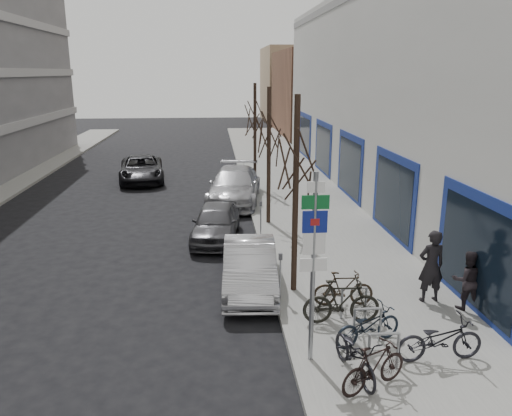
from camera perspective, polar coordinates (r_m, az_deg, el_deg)
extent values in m
plane|color=black|center=(11.05, -6.77, -17.94)|extent=(120.00, 120.00, 0.00)
cube|color=slate|center=(20.55, 6.69, -1.68)|extent=(5.00, 70.00, 0.15)
cube|color=brown|center=(50.86, 9.64, 12.80)|extent=(12.00, 14.00, 8.00)
cube|color=#937A5B|center=(65.58, 6.79, 13.86)|extent=(13.00, 12.00, 9.00)
cylinder|color=gray|center=(10.24, 6.52, -7.44)|extent=(0.10, 0.10, 4.20)
cube|color=white|center=(9.66, 6.87, 2.39)|extent=(0.35, 0.03, 0.22)
cube|color=#0C5926|center=(9.73, 6.82, 0.67)|extent=(0.55, 0.03, 0.28)
cube|color=navy|center=(9.84, 6.74, -1.59)|extent=(0.50, 0.03, 0.45)
cube|color=maroon|center=(9.83, 6.75, -1.60)|extent=(0.18, 0.02, 0.14)
cube|color=white|center=(9.98, 6.66, -4.06)|extent=(0.45, 0.03, 0.45)
cube|color=white|center=(10.14, 6.58, -6.46)|extent=(0.55, 0.03, 0.28)
cylinder|color=gray|center=(10.77, 12.77, -15.77)|extent=(0.06, 0.06, 0.80)
cylinder|color=gray|center=(10.95, 15.88, -15.43)|extent=(0.06, 0.06, 0.80)
cylinder|color=gray|center=(10.66, 14.48, -13.75)|extent=(0.60, 0.06, 0.06)
cylinder|color=gray|center=(11.68, 11.13, -13.05)|extent=(0.06, 0.06, 0.80)
cylinder|color=gray|center=(11.85, 14.00, -12.80)|extent=(0.06, 0.06, 0.80)
cylinder|color=gray|center=(11.58, 12.69, -11.18)|extent=(0.60, 0.06, 0.06)
cylinder|color=gray|center=(12.62, 9.77, -10.72)|extent=(0.06, 0.06, 0.80)
cylinder|color=gray|center=(12.78, 12.42, -10.53)|extent=(0.06, 0.06, 0.80)
cylinder|color=gray|center=(12.53, 11.19, -8.98)|extent=(0.60, 0.06, 0.06)
cylinder|color=black|center=(13.34, 4.53, 0.97)|extent=(0.16, 0.16, 5.50)
cylinder|color=black|center=(19.64, 1.47, 5.66)|extent=(0.16, 0.16, 5.50)
cylinder|color=black|center=(26.05, -0.12, 8.05)|extent=(0.16, 0.16, 5.50)
cylinder|color=gray|center=(13.47, 2.78, -8.08)|extent=(0.05, 0.05, 1.10)
cube|color=#3F3F44|center=(13.23, 2.82, -5.57)|extent=(0.10, 0.08, 0.18)
cylinder|color=gray|center=(18.61, 0.55, -1.37)|extent=(0.05, 0.05, 1.10)
cube|color=#3F3F44|center=(18.44, 0.56, 0.50)|extent=(0.10, 0.08, 0.18)
cylinder|color=gray|center=(23.91, -0.69, 2.40)|extent=(0.05, 0.05, 1.10)
cube|color=#3F3F44|center=(23.78, -0.70, 3.88)|extent=(0.10, 0.08, 0.18)
imported|color=black|center=(10.48, 11.30, -15.76)|extent=(0.85, 1.82, 1.07)
imported|color=black|center=(10.18, 13.35, -17.20)|extent=(1.65, 1.15, 0.98)
imported|color=black|center=(11.63, 12.70, -12.63)|extent=(1.76, 1.05, 1.03)
imported|color=black|center=(12.34, 9.75, -10.46)|extent=(1.91, 0.63, 1.15)
imported|color=black|center=(11.41, 20.30, -13.53)|extent=(1.89, 0.64, 1.14)
imported|color=black|center=(13.26, 9.95, -9.03)|extent=(1.60, 0.54, 0.96)
imported|color=#B8B8BE|center=(14.28, -0.73, -6.70)|extent=(1.69, 4.26, 1.38)
imported|color=#454549|center=(18.47, -4.61, -1.63)|extent=(2.06, 4.14, 1.35)
imported|color=#A0A0A5|center=(23.70, -2.48, 2.55)|extent=(3.04, 5.88, 1.63)
imported|color=black|center=(29.13, -12.94, 4.38)|extent=(2.99, 5.39, 1.43)
imported|color=black|center=(13.90, 19.39, -6.29)|extent=(0.76, 0.53, 1.96)
imported|color=black|center=(13.88, 22.96, -7.55)|extent=(0.63, 0.47, 1.58)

